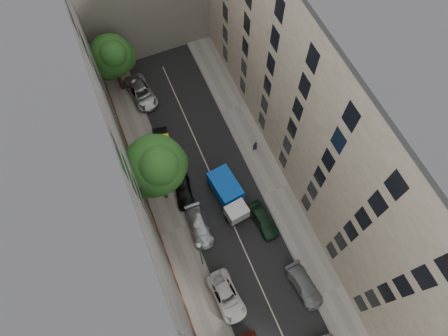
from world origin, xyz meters
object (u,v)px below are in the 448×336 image
car_left_2 (226,296)px  tree_far (113,57)px  car_left_6 (141,92)px  car_right_1 (304,286)px  tree_mid (157,167)px  tarp_truck (228,194)px  car_left_3 (199,227)px  car_left_5 (163,146)px  car_left_4 (183,190)px  lamp_post (200,253)px  car_right_2 (263,220)px  pedestrian (255,146)px

car_left_2 → tree_far: (-1.92, 26.17, 4.81)m
car_left_6 → car_right_1: car_left_6 is taller
car_left_2 → tree_mid: bearing=94.7°
tarp_truck → car_left_3: bearing=-162.9°
car_left_5 → tree_far: bearing=109.4°
car_left_2 → car_left_4: size_ratio=1.14×
car_left_2 → car_right_1: size_ratio=1.08×
tree_far → lamp_post: 22.58m
lamp_post → car_left_6: bearing=88.3°
car_left_4 → car_left_5: size_ratio=0.95×
tree_mid → car_right_2: bearing=-38.2°
car_left_3 → tree_mid: (-1.82, 4.35, 6.49)m
car_left_3 → tree_mid: 8.02m
car_left_6 → tarp_truck: bearing=-82.4°
car_left_3 → pedestrian: 10.48m
car_left_3 → tree_mid: bearing=115.2°
car_left_4 → car_right_1: size_ratio=0.95×
car_left_3 → car_left_6: bearing=93.8°
car_left_4 → tree_far: size_ratio=0.54×
car_left_4 → car_left_5: bearing=101.6°
lamp_post → car_right_1: bearing=-35.5°
car_left_2 → pedestrian: 15.60m
car_right_1 → tree_far: (-8.84, 28.09, 4.84)m
car_right_1 → pedestrian: (1.84, 14.83, 0.27)m
car_left_3 → lamp_post: 5.13m
car_left_6 → car_right_1: (7.20, -26.32, -0.08)m
car_left_6 → car_right_2: car_left_6 is taller
car_right_1 → tree_mid: 17.14m
lamp_post → pedestrian: 13.82m
car_left_2 → car_left_3: size_ratio=1.06×
car_left_3 → car_right_2: bearing=-14.2°
car_right_2 → tarp_truck: bearing=116.2°
car_left_4 → tree_mid: 6.65m
car_left_6 → tree_mid: 14.59m
car_left_6 → tree_mid: (-1.45, -13.02, 6.42)m
car_right_1 → lamp_post: lamp_post is taller
car_left_2 → car_left_4: bearing=86.1°
car_right_2 → tree_mid: tree_mid is taller
car_right_1 → tree_far: tree_far is taller
car_right_2 → car_left_3: bearing=157.6°
car_left_5 → car_left_2: bearing=-79.5°
car_left_4 → tree_mid: size_ratio=0.42×
tarp_truck → car_left_4: tarp_truck is taller
car_right_1 → car_right_2: size_ratio=1.07×
tree_mid → pedestrian: (10.49, 1.53, -6.23)m
car_left_4 → lamp_post: (-0.86, -7.56, 3.67)m
tree_mid → lamp_post: size_ratio=1.47×
tree_mid → car_left_6: bearing=83.7°
tarp_truck → car_left_6: tarp_truck is taller
car_left_2 → tree_far: bearing=90.2°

